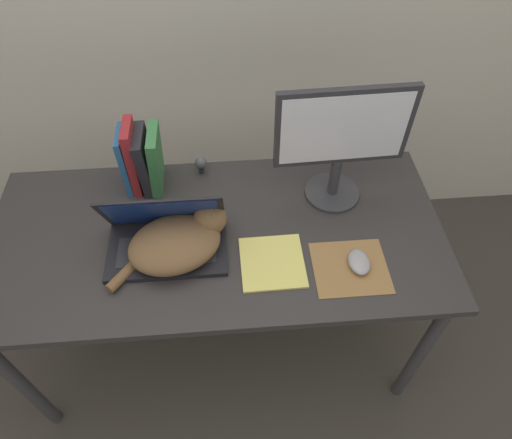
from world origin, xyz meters
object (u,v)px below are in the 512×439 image
cat (180,240)px  webcam (201,163)px  laptop (166,238)px  book_row (142,159)px  external_monitor (342,140)px  notepad (272,262)px  computer_mouse (359,262)px

cat → webcam: 0.36m
laptop → book_row: book_row is taller
cat → webcam: size_ratio=5.39×
cat → external_monitor: size_ratio=0.87×
external_monitor → notepad: size_ratio=2.10×
laptop → computer_mouse: size_ratio=3.88×
cat → notepad: (0.28, -0.07, -0.05)m
computer_mouse → book_row: bearing=148.7°
external_monitor → notepad: (-0.24, -0.28, -0.24)m
cat → external_monitor: 0.59m
external_monitor → book_row: external_monitor is taller
laptop → computer_mouse: (0.59, -0.12, -0.03)m
laptop → book_row: size_ratio=1.44×
external_monitor → laptop: bearing=-161.7°
laptop → computer_mouse: bearing=-11.6°
cat → notepad: size_ratio=1.83×
laptop → book_row: 0.31m
external_monitor → computer_mouse: size_ratio=4.46×
computer_mouse → notepad: 0.27m
laptop → webcam: (0.11, 0.33, 0.00)m
notepad → webcam: size_ratio=2.94×
laptop → book_row: (-0.08, 0.29, 0.07)m
cat → laptop: bearing=151.9°
external_monitor → webcam: bearing=162.1°
external_monitor → cat: bearing=-158.0°
webcam → computer_mouse: bearing=-43.4°
laptop → cat: size_ratio=0.99×
external_monitor → computer_mouse: (0.02, -0.31, -0.23)m
computer_mouse → webcam: bearing=136.6°
cat → book_row: bearing=112.3°
cat → external_monitor: bearing=22.0°
cat → webcam: (0.06, 0.36, -0.01)m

